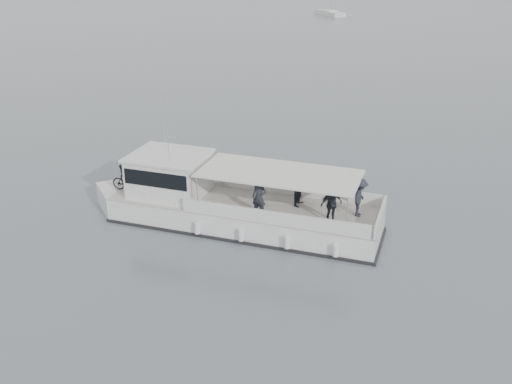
{
  "coord_description": "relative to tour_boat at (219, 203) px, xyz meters",
  "views": [
    {
      "loc": [
        4.14,
        -19.14,
        11.1
      ],
      "look_at": [
        3.76,
        2.77,
        1.6
      ],
      "focal_mm": 40.0,
      "sensor_mm": 36.0,
      "label": 1
    }
  ],
  "objects": [
    {
      "name": "ground",
      "position": [
        -2.17,
        -3.12,
        -0.9
      ],
      "size": [
        1400.0,
        1400.0,
        0.0
      ],
      "primitive_type": "plane",
      "color": "#525C61",
      "rests_on": "ground"
    },
    {
      "name": "tour_boat",
      "position": [
        0.0,
        0.0,
        0.0
      ],
      "size": [
        12.98,
        6.6,
        5.5
      ],
      "rotation": [
        0.0,
        0.0,
        -0.31
      ],
      "color": "white",
      "rests_on": "ground"
    }
  ]
}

